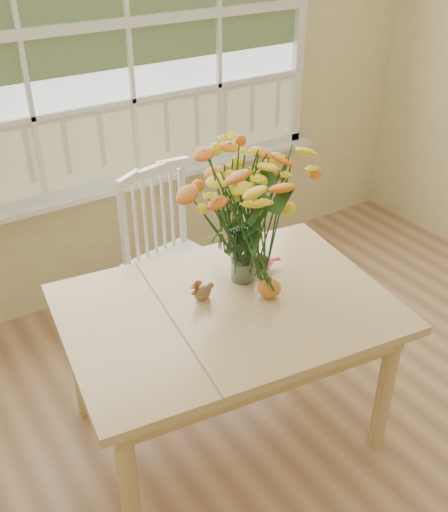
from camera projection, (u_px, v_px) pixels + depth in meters
wall_back at (127, 61)px, 3.15m from camera, size 4.00×0.02×2.70m
window at (128, 26)px, 3.03m from camera, size 2.42×0.12×1.74m
dining_table at (227, 323)px, 2.45m from camera, size 1.41×1.10×0.70m
windsor_chair at (168, 250)px, 3.10m from camera, size 0.51×0.49×0.94m
flower_vase at (244, 205)px, 2.38m from camera, size 0.49×0.49×0.59m
pumpkin at (269, 289)px, 2.43m from camera, size 0.10×0.10×0.08m
turkey_figurine at (203, 293)px, 2.41m from camera, size 0.09×0.07×0.10m
dark_gourd at (260, 262)px, 2.62m from camera, size 0.12×0.08×0.07m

